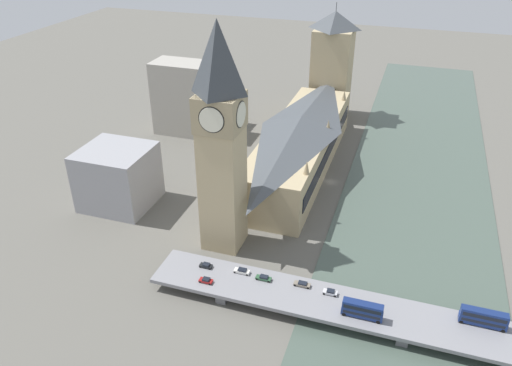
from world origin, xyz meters
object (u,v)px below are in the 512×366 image
at_px(parliament_hall, 301,143).
at_px(double_decker_bus_lead, 362,309).
at_px(victoria_tower, 332,66).
at_px(car_northbound_lead, 302,284).
at_px(road_bridge, 405,321).
at_px(car_northbound_tail, 206,280).
at_px(car_southbound_extra, 264,278).
at_px(car_northbound_mid, 206,265).
at_px(car_southbound_tail, 330,292).
at_px(double_decker_bus_mid, 484,317).
at_px(car_southbound_mid, 242,271).
at_px(clock_tower, 221,138).

distance_m(parliament_hall, double_decker_bus_lead, 93.27).
height_order(victoria_tower, car_northbound_lead, victoria_tower).
height_order(victoria_tower, road_bridge, victoria_tower).
relative_size(parliament_hall, car_northbound_tail, 25.27).
relative_size(parliament_hall, car_southbound_extra, 21.90).
distance_m(victoria_tower, car_northbound_mid, 144.68).
distance_m(road_bridge, car_northbound_lead, 29.34).
xyz_separation_m(car_northbound_mid, car_southbound_tail, (-37.87, -0.11, 0.07)).
relative_size(car_northbound_tail, car_southbound_tail, 0.97).
distance_m(double_decker_bus_mid, car_northbound_tail, 75.35).
xyz_separation_m(parliament_hall, car_northbound_lead, (-20.05, 78.13, -6.98)).
relative_size(car_southbound_mid, car_southbound_tail, 1.17).
bearing_deg(parliament_hall, victoria_tower, -89.95).
xyz_separation_m(victoria_tower, car_southbound_mid, (-1.73, 141.72, -21.97)).
xyz_separation_m(clock_tower, car_northbound_lead, (-31.00, 17.91, -33.76)).
relative_size(parliament_hall, car_southbound_tail, 24.55).
bearing_deg(car_southbound_tail, road_bridge, 172.02).
bearing_deg(double_decker_bus_lead, clock_tower, -26.90).
relative_size(double_decker_bus_mid, car_northbound_mid, 3.04).
relative_size(car_northbound_lead, car_northbound_tail, 1.20).
bearing_deg(car_northbound_tail, double_decker_bus_mid, -174.45).
bearing_deg(car_southbound_extra, car_northbound_tail, 22.04).
xyz_separation_m(clock_tower, victoria_tower, (-10.90, -123.80, -11.74)).
distance_m(car_northbound_tail, car_southbound_tail, 35.74).
height_order(road_bridge, car_southbound_tail, car_southbound_tail).
height_order(parliament_hall, double_decker_bus_mid, parliament_hall).
bearing_deg(road_bridge, car_northbound_tail, 3.56).
relative_size(victoria_tower, car_northbound_mid, 14.93).
bearing_deg(car_northbound_lead, car_northbound_tail, 15.10).
height_order(victoria_tower, car_northbound_mid, victoria_tower).
bearing_deg(car_southbound_extra, car_southbound_mid, -7.64).
height_order(double_decker_bus_mid, car_southbound_extra, double_decker_bus_mid).
xyz_separation_m(road_bridge, car_northbound_lead, (29.05, -3.77, 1.52)).
bearing_deg(car_northbound_tail, parliament_hall, -94.56).
bearing_deg(car_southbound_extra, car_northbound_mid, 0.04).
distance_m(parliament_hall, car_southbound_extra, 79.87).
height_order(victoria_tower, double_decker_bus_mid, victoria_tower).
bearing_deg(car_northbound_tail, road_bridge, -176.44).
distance_m(car_northbound_mid, car_northbound_tail, 6.83).
bearing_deg(road_bridge, car_northbound_mid, -2.74).
bearing_deg(clock_tower, double_decker_bus_mid, 167.27).
bearing_deg(double_decker_bus_mid, car_northbound_tail, 5.55).
bearing_deg(car_southbound_extra, car_southbound_tail, -179.73).
bearing_deg(car_southbound_mid, clock_tower, -54.82).
bearing_deg(car_northbound_mid, double_decker_bus_mid, -179.26).
bearing_deg(road_bridge, car_southbound_mid, -4.54).
distance_m(double_decker_bus_lead, car_northbound_lead, 19.31).
distance_m(double_decker_bus_mid, car_southbound_tail, 39.86).
relative_size(double_decker_bus_mid, car_southbound_mid, 2.47).
distance_m(parliament_hall, road_bridge, 95.87).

